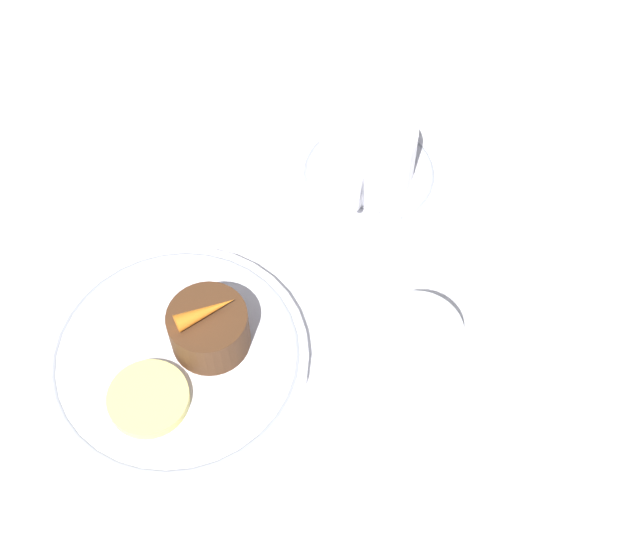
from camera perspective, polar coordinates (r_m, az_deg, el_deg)
ground_plane at (r=0.78m, az=-5.36°, el=-6.68°), size 3.00×3.00×0.00m
dinner_plate at (r=0.79m, az=-9.10°, el=-4.97°), size 0.23×0.23×0.01m
saucer at (r=0.90m, az=3.14°, el=6.70°), size 0.14×0.14×0.01m
coffee_cup at (r=0.87m, az=3.06°, el=8.39°), size 0.12×0.09×0.07m
spoon at (r=0.87m, az=2.53°, el=4.87°), size 0.03×0.11×0.00m
wine_glass at (r=0.73m, az=6.02°, el=-4.58°), size 0.07×0.07×0.10m
fork at (r=0.88m, az=-6.64°, el=4.35°), size 0.03×0.17×0.01m
dessert_cake at (r=0.77m, az=-7.12°, el=-3.11°), size 0.07×0.07×0.04m
carrot_garnish at (r=0.75m, az=-7.35°, el=-2.02°), size 0.04×0.05×0.02m
pineapple_slice at (r=0.77m, az=-10.92°, el=-7.47°), size 0.07×0.07×0.01m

